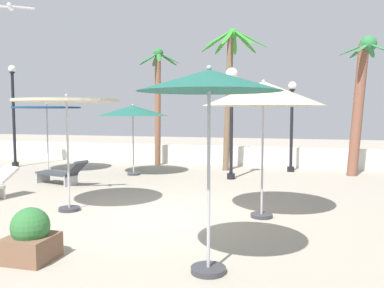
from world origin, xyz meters
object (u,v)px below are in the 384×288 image
(patio_umbrella_3, at_px, (263,94))
(planter, at_px, (31,237))
(patio_umbrella_0, at_px, (133,111))
(palm_tree_0, at_px, (230,79))
(seagull_0, at_px, (11,7))
(patio_umbrella_1, at_px, (67,107))
(lounge_chair_2, at_px, (62,173))
(patio_umbrella_2, at_px, (47,110))
(patio_umbrella_5, at_px, (209,84))
(palm_tree_2, at_px, (361,91))
(lamp_post_0, at_px, (292,121))
(lamp_post_2, at_px, (13,112))
(palm_tree_1, at_px, (158,94))
(lamp_post_1, at_px, (232,105))

(patio_umbrella_3, relative_size, planter, 3.59)
(planter, bearing_deg, patio_umbrella_0, 102.65)
(palm_tree_0, distance_m, seagull_0, 8.60)
(patio_umbrella_1, distance_m, lounge_chair_2, 4.16)
(seagull_0, bearing_deg, patio_umbrella_2, 118.13)
(patio_umbrella_5, distance_m, palm_tree_0, 10.30)
(palm_tree_2, relative_size, lamp_post_0, 1.44)
(palm_tree_2, xyz_separation_m, lamp_post_2, (-13.96, -1.18, -0.73))
(patio_umbrella_5, xyz_separation_m, lamp_post_0, (1.00, 10.46, -0.71))
(patio_umbrella_0, bearing_deg, palm_tree_0, 32.27)
(patio_umbrella_3, distance_m, lamp_post_2, 12.36)
(lamp_post_0, height_order, lamp_post_2, lamp_post_2)
(patio_umbrella_3, bearing_deg, palm_tree_2, 66.48)
(patio_umbrella_0, xyz_separation_m, palm_tree_0, (3.28, 2.07, 1.28))
(palm_tree_0, relative_size, seagull_0, 5.52)
(lounge_chair_2, relative_size, planter, 2.31)
(lamp_post_0, bearing_deg, patio_umbrella_1, -122.80)
(patio_umbrella_0, bearing_deg, lamp_post_0, 22.59)
(patio_umbrella_2, xyz_separation_m, palm_tree_1, (3.44, 3.13, 0.74))
(patio_umbrella_1, xyz_separation_m, patio_umbrella_5, (4.00, -2.69, 0.28))
(patio_umbrella_2, height_order, planter, patio_umbrella_2)
(palm_tree_2, relative_size, planter, 5.99)
(palm_tree_0, distance_m, planter, 11.02)
(patio_umbrella_3, distance_m, planter, 5.37)
(patio_umbrella_5, relative_size, lamp_post_2, 0.69)
(patio_umbrella_1, height_order, palm_tree_0, palm_tree_0)
(lounge_chair_2, bearing_deg, patio_umbrella_2, 132.75)
(patio_umbrella_5, xyz_separation_m, palm_tree_2, (3.43, 10.04, 0.37))
(patio_umbrella_2, bearing_deg, patio_umbrella_1, -50.98)
(patio_umbrella_0, height_order, lamp_post_1, lamp_post_1)
(patio_umbrella_5, relative_size, palm_tree_1, 0.58)
(palm_tree_0, bearing_deg, patio_umbrella_3, -74.63)
(patio_umbrella_5, relative_size, seagull_0, 2.94)
(patio_umbrella_0, xyz_separation_m, patio_umbrella_2, (-3.50, -0.24, 0.04))
(patio_umbrella_5, bearing_deg, lamp_post_2, 139.92)
(patio_umbrella_3, height_order, lamp_post_0, lamp_post_0)
(palm_tree_1, bearing_deg, palm_tree_0, -13.87)
(patio_umbrella_2, bearing_deg, lamp_post_2, 156.78)
(patio_umbrella_0, bearing_deg, patio_umbrella_3, -42.98)
(patio_umbrella_0, relative_size, planter, 3.12)
(palm_tree_1, relative_size, lamp_post_2, 1.18)
(lamp_post_2, bearing_deg, lamp_post_0, 7.87)
(patio_umbrella_2, distance_m, lamp_post_0, 9.56)
(patio_umbrella_3, height_order, planter, patio_umbrella_3)
(palm_tree_0, relative_size, palm_tree_1, 1.10)
(patio_umbrella_1, relative_size, planter, 3.26)
(palm_tree_2, bearing_deg, patio_umbrella_2, -169.33)
(palm_tree_0, xyz_separation_m, lamp_post_1, (0.41, -2.03, -1.07))
(lamp_post_0, xyz_separation_m, lounge_chair_2, (-7.13, -4.83, -1.63))
(patio_umbrella_0, height_order, lamp_post_2, lamp_post_2)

